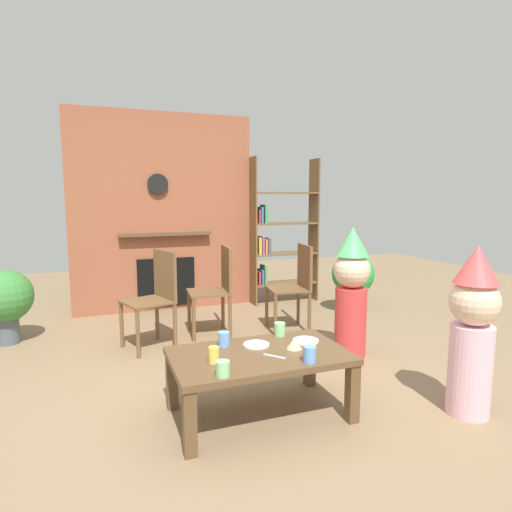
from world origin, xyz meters
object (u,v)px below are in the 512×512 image
(paper_plate_rear, at_px, (306,341))
(child_with_cone_hat, at_px, (473,327))
(dining_chair_middle, at_px, (218,285))
(paper_cup_far_right, at_px, (214,355))
(dining_chair_left, at_px, (156,293))
(dining_chair_right, at_px, (296,282))
(paper_cup_near_left, at_px, (280,329))
(potted_plant_tall, at_px, (353,277))
(coffee_table, at_px, (259,362))
(child_in_pink, at_px, (351,289))
(paper_cup_far_left, at_px, (223,369))
(potted_plant_short, at_px, (5,299))
(paper_cup_near_right, at_px, (310,354))
(paper_plate_front, at_px, (256,345))
(paper_cup_center, at_px, (224,339))
(bookshelf, at_px, (279,237))
(birthday_cake_slice, at_px, (294,343))

(paper_plate_rear, bearing_deg, child_with_cone_hat, -31.25)
(dining_chair_middle, bearing_deg, paper_cup_far_right, 78.65)
(dining_chair_left, distance_m, dining_chair_right, 1.45)
(paper_cup_near_left, height_order, potted_plant_tall, potted_plant_tall)
(coffee_table, distance_m, child_in_pink, 1.35)
(coffee_table, relative_size, paper_cup_near_left, 11.61)
(paper_cup_far_left, xyz_separation_m, potted_plant_short, (-1.45, 2.38, -0.02))
(paper_plate_rear, distance_m, dining_chair_right, 1.61)
(paper_cup_far_left, relative_size, child_in_pink, 0.08)
(paper_plate_rear, height_order, dining_chair_middle, dining_chair_middle)
(child_in_pink, distance_m, potted_plant_tall, 1.53)
(child_in_pink, bearing_deg, dining_chair_right, -114.45)
(paper_cup_near_left, xyz_separation_m, dining_chair_left, (-0.69, 1.28, 0.05))
(paper_cup_near_right, xyz_separation_m, child_with_cone_hat, (1.05, -0.20, 0.12))
(paper_plate_front, relative_size, paper_plate_rear, 0.99)
(paper_cup_near_right, distance_m, paper_cup_center, 0.60)
(paper_plate_rear, distance_m, potted_plant_short, 2.95)
(paper_plate_rear, xyz_separation_m, potted_plant_short, (-2.14, 2.03, 0.02))
(bookshelf, xyz_separation_m, coffee_table, (-1.32, -2.74, -0.52))
(dining_chair_middle, relative_size, dining_chair_right, 1.00)
(paper_cup_near_left, height_order, paper_cup_far_left, paper_cup_near_left)
(birthday_cake_slice, distance_m, dining_chair_right, 1.75)
(paper_cup_center, bearing_deg, paper_cup_far_right, -118.21)
(bookshelf, height_order, birthday_cake_slice, bookshelf)
(coffee_table, height_order, dining_chair_middle, dining_chair_middle)
(paper_cup_near_left, distance_m, birthday_cake_slice, 0.27)
(paper_plate_rear, height_order, child_with_cone_hat, child_with_cone_hat)
(paper_cup_near_left, distance_m, dining_chair_middle, 1.44)
(paper_cup_far_left, relative_size, paper_plate_rear, 0.50)
(paper_cup_far_left, xyz_separation_m, child_with_cone_hat, (1.58, -0.19, 0.12))
(paper_cup_near_right, xyz_separation_m, potted_plant_tall, (1.75, 2.21, -0.03))
(coffee_table, distance_m, paper_cup_near_left, 0.38)
(coffee_table, distance_m, dining_chair_middle, 1.72)
(paper_cup_center, distance_m, paper_cup_far_right, 0.29)
(dining_chair_middle, xyz_separation_m, dining_chair_right, (0.81, -0.14, 0.00))
(paper_cup_near_right, height_order, paper_cup_far_right, paper_cup_near_right)
(potted_plant_short, bearing_deg, paper_cup_far_right, -56.23)
(paper_plate_front, bearing_deg, paper_plate_rear, -7.17)
(dining_chair_left, height_order, dining_chair_middle, same)
(paper_cup_far_left, height_order, dining_chair_right, dining_chair_right)
(bookshelf, distance_m, coffee_table, 3.08)
(birthday_cake_slice, xyz_separation_m, potted_plant_tall, (1.73, 1.97, -0.01))
(child_with_cone_hat, relative_size, child_in_pink, 0.96)
(bookshelf, xyz_separation_m, paper_plate_front, (-1.29, -2.61, -0.45))
(coffee_table, height_order, paper_cup_near_right, paper_cup_near_right)
(potted_plant_tall, bearing_deg, potted_plant_short, 177.53)
(paper_cup_near_left, xyz_separation_m, paper_cup_far_left, (-0.57, -0.53, -0.00))
(paper_cup_center, height_order, dining_chair_left, dining_chair_left)
(paper_cup_far_left, xyz_separation_m, dining_chair_middle, (0.52, 1.97, 0.05))
(paper_plate_front, bearing_deg, dining_chair_left, 108.13)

